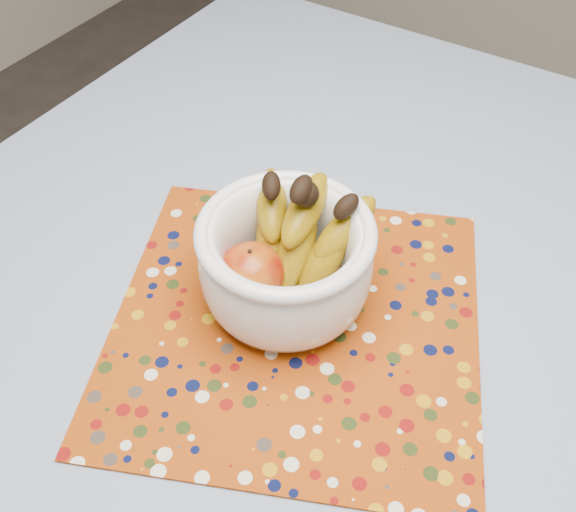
{
  "coord_description": "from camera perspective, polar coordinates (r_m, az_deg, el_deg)",
  "views": [
    {
      "loc": [
        0.18,
        -0.49,
        1.41
      ],
      "look_at": [
        -0.11,
        -0.04,
        0.84
      ],
      "focal_mm": 42.0,
      "sensor_mm": 36.0,
      "label": 1
    }
  ],
  "objects": [
    {
      "name": "table",
      "position": [
        0.9,
        7.06,
        -8.38
      ],
      "size": [
        1.2,
        1.2,
        0.75
      ],
      "color": "brown",
      "rests_on": "ground"
    },
    {
      "name": "placemat",
      "position": [
        0.82,
        0.67,
        -5.63
      ],
      "size": [
        0.57,
        0.57,
        0.0
      ],
      "primitive_type": "cube",
      "rotation": [
        0.0,
        0.0,
        0.4
      ],
      "color": "#8C3307",
      "rests_on": "tablecloth"
    },
    {
      "name": "fruit_bowl",
      "position": [
        0.79,
        0.13,
        0.44
      ],
      "size": [
        0.22,
        0.23,
        0.17
      ],
      "color": "white",
      "rests_on": "placemat"
    },
    {
      "name": "tablecloth",
      "position": [
        0.84,
        7.56,
        -5.18
      ],
      "size": [
        1.32,
        1.32,
        0.01
      ],
      "primitive_type": "cube",
      "color": "slate",
      "rests_on": "table"
    }
  ]
}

